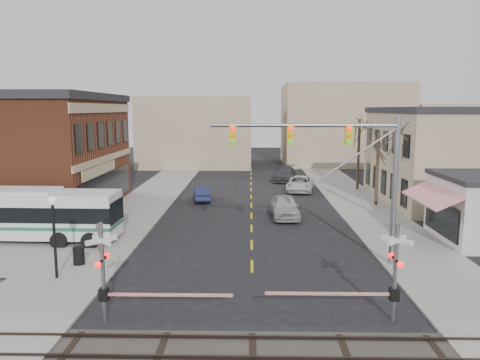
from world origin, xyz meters
name	(u,v)px	position (x,y,z in m)	size (l,w,h in m)	color
ground	(252,280)	(0.00, 0.00, 0.00)	(160.00, 160.00, 0.00)	black
sidewalk_west	(148,200)	(-9.50, 20.00, 0.06)	(5.00, 60.00, 0.12)	gray
sidewalk_east	(355,201)	(9.50, 20.00, 0.06)	(5.00, 60.00, 0.12)	gray
tree_east_a	(395,176)	(10.50, 12.00, 3.50)	(0.28, 0.28, 6.75)	#382B21
tree_east_b	(377,169)	(10.80, 18.00, 3.27)	(0.28, 0.28, 6.30)	#382B21
tree_east_c	(358,154)	(11.00, 26.00, 3.72)	(0.28, 0.28, 7.20)	#382B21
transit_bus	(18,214)	(-14.67, 6.31, 1.83)	(12.63, 3.07, 3.24)	silver
traffic_signal_mast	(344,160)	(4.76, 2.30, 5.73)	(9.79, 0.30, 8.00)	gray
rr_crossing_west	(114,273)	(-5.44, -4.60, 1.97)	(5.60, 1.36, 4.00)	gray
rr_crossing_east	(384,273)	(5.16, -4.35, 1.97)	(5.60, 1.36, 4.00)	gray
street_lamp	(53,219)	(-9.61, -0.23, 3.06)	(0.44, 0.44, 4.08)	black
trash_bin	(79,256)	(-9.24, 1.81, 0.59)	(0.60, 0.60, 0.95)	black
car_a	(285,207)	(2.58, 13.46, 0.86)	(2.03, 5.05, 1.72)	#A3A2A7
car_b	(202,193)	(-4.54, 20.04, 0.66)	(1.41, 4.03, 1.33)	#1B2144
car_c	(300,184)	(5.00, 25.24, 0.76)	(2.53, 5.48, 1.52)	silver
car_d	(285,174)	(3.95, 32.23, 0.83)	(2.31, 5.69, 1.65)	#36363A
pedestrian_near	(100,237)	(-8.87, 4.16, 0.95)	(0.60, 0.40, 1.66)	#5C4D49
pedestrian_far	(90,219)	(-10.86, 8.28, 1.07)	(0.92, 0.72, 1.90)	#313757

